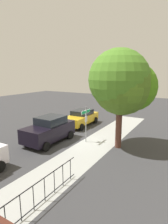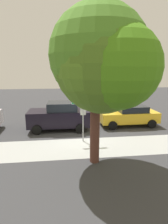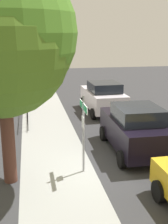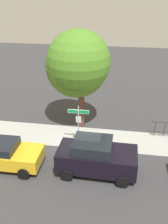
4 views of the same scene
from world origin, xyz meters
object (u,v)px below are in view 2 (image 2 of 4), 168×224
(car_yellow, at_px, (129,115))
(car_black, at_px, (60,116))
(street_sign, at_px, (83,111))
(shade_tree, at_px, (103,62))

(car_yellow, distance_m, car_black, 5.19)
(car_yellow, bearing_deg, street_sign, 34.83)
(car_black, bearing_deg, street_sign, 120.86)
(shade_tree, bearing_deg, street_sign, -78.69)
(street_sign, relative_size, car_yellow, 0.63)
(car_yellow, height_order, car_black, car_black)
(car_black, bearing_deg, car_yellow, -175.76)
(street_sign, height_order, car_yellow, street_sign)
(street_sign, relative_size, car_black, 0.65)
(street_sign, bearing_deg, car_yellow, -144.44)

